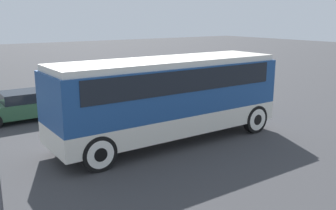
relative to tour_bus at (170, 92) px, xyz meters
name	(u,v)px	position (x,y,z in m)	size (l,w,h in m)	color
ground_plane	(168,141)	(-0.10, 0.00, -1.96)	(120.00, 120.00, 0.00)	#38383A
tour_bus	(170,92)	(0.00, 0.00, 0.00)	(9.20, 2.67, 3.24)	silver
parked_car_near	(32,104)	(-3.51, 6.51, -1.27)	(4.72, 1.98, 1.36)	#2D5638
parked_car_mid	(163,84)	(4.57, 7.22, -1.23)	(4.62, 1.90, 1.44)	silver
parked_car_far	(157,94)	(2.63, 4.97, -1.22)	(4.51, 1.84, 1.48)	navy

